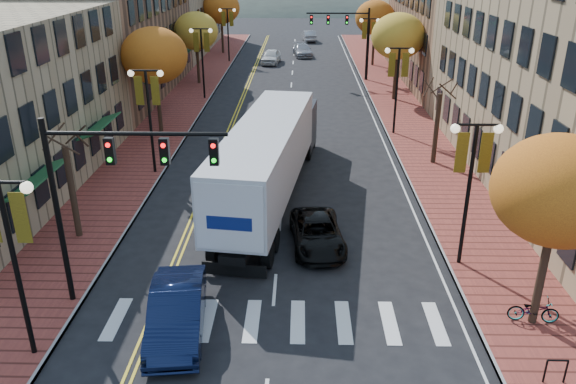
# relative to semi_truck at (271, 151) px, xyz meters

# --- Properties ---
(ground) EXTENTS (200.00, 200.00, 0.00)m
(ground) POSITION_rel_semi_truck_xyz_m (0.55, -12.84, -2.54)
(ground) COLOR black
(ground) RESTS_ON ground
(sidewalk_left) EXTENTS (4.00, 85.00, 0.15)m
(sidewalk_left) POSITION_rel_semi_truck_xyz_m (-8.45, 19.66, -2.47)
(sidewalk_left) COLOR brown
(sidewalk_left) RESTS_ON ground
(sidewalk_right) EXTENTS (4.00, 85.00, 0.15)m
(sidewalk_right) POSITION_rel_semi_truck_xyz_m (9.55, 19.66, -2.47)
(sidewalk_right) COLOR brown
(sidewalk_right) RESTS_ON ground
(building_left_mid) EXTENTS (12.00, 24.00, 11.00)m
(building_left_mid) POSITION_rel_semi_truck_xyz_m (-16.45, 23.16, 2.96)
(building_left_mid) COLOR brown
(building_left_mid) RESTS_ON ground
(building_left_far) EXTENTS (12.00, 26.00, 9.50)m
(building_left_far) POSITION_rel_semi_truck_xyz_m (-16.45, 48.16, 2.21)
(building_left_far) COLOR #9E8966
(building_left_far) RESTS_ON ground
(building_right_mid) EXTENTS (15.00, 24.00, 10.00)m
(building_right_mid) POSITION_rel_semi_truck_xyz_m (19.05, 29.16, 2.46)
(building_right_mid) COLOR brown
(building_right_mid) RESTS_ON ground
(building_right_far) EXTENTS (15.00, 20.00, 11.00)m
(building_right_far) POSITION_rel_semi_truck_xyz_m (19.05, 51.16, 2.96)
(building_right_far) COLOR #9E8966
(building_right_far) RESTS_ON ground
(tree_left_a) EXTENTS (0.28, 0.28, 4.20)m
(tree_left_a) POSITION_rel_semi_truck_xyz_m (-8.45, -4.84, -0.29)
(tree_left_a) COLOR #382619
(tree_left_a) RESTS_ON sidewalk_left
(tree_left_b) EXTENTS (4.48, 4.48, 7.21)m
(tree_left_b) POSITION_rel_semi_truck_xyz_m (-8.45, 11.16, 2.91)
(tree_left_b) COLOR #382619
(tree_left_b) RESTS_ON sidewalk_left
(tree_left_c) EXTENTS (4.16, 4.16, 6.69)m
(tree_left_c) POSITION_rel_semi_truck_xyz_m (-8.45, 27.16, 2.51)
(tree_left_c) COLOR #382619
(tree_left_c) RESTS_ON sidewalk_left
(tree_left_d) EXTENTS (4.61, 4.61, 7.42)m
(tree_left_d) POSITION_rel_semi_truck_xyz_m (-8.45, 45.16, 3.06)
(tree_left_d) COLOR #382619
(tree_left_d) RESTS_ON sidewalk_left
(tree_right_a) EXTENTS (4.16, 4.16, 6.69)m
(tree_right_a) POSITION_rel_semi_truck_xyz_m (9.55, -10.84, 2.51)
(tree_right_a) COLOR #382619
(tree_right_a) RESTS_ON sidewalk_right
(tree_right_b) EXTENTS (0.28, 0.28, 4.20)m
(tree_right_b) POSITION_rel_semi_truck_xyz_m (9.55, 5.16, -0.29)
(tree_right_b) COLOR #382619
(tree_right_b) RESTS_ON sidewalk_right
(tree_right_c) EXTENTS (4.48, 4.48, 7.21)m
(tree_right_c) POSITION_rel_semi_truck_xyz_m (9.55, 21.16, 2.91)
(tree_right_c) COLOR #382619
(tree_right_c) RESTS_ON sidewalk_right
(tree_right_d) EXTENTS (4.35, 4.35, 7.00)m
(tree_right_d) POSITION_rel_semi_truck_xyz_m (9.55, 37.16, 2.75)
(tree_right_d) COLOR #382619
(tree_right_d) RESTS_ON sidewalk_right
(lamp_left_a) EXTENTS (1.96, 0.36, 6.05)m
(lamp_left_a) POSITION_rel_semi_truck_xyz_m (-6.95, -12.84, 1.75)
(lamp_left_a) COLOR black
(lamp_left_a) RESTS_ON ground
(lamp_left_b) EXTENTS (1.96, 0.36, 6.05)m
(lamp_left_b) POSITION_rel_semi_truck_xyz_m (-6.95, 3.16, 1.75)
(lamp_left_b) COLOR black
(lamp_left_b) RESTS_ON ground
(lamp_left_c) EXTENTS (1.96, 0.36, 6.05)m
(lamp_left_c) POSITION_rel_semi_truck_xyz_m (-6.95, 21.16, 1.75)
(lamp_left_c) COLOR black
(lamp_left_c) RESTS_ON ground
(lamp_left_d) EXTENTS (1.96, 0.36, 6.05)m
(lamp_left_d) POSITION_rel_semi_truck_xyz_m (-6.95, 39.16, 1.75)
(lamp_left_d) COLOR black
(lamp_left_d) RESTS_ON ground
(lamp_right_a) EXTENTS (1.96, 0.36, 6.05)m
(lamp_right_a) POSITION_rel_semi_truck_xyz_m (8.05, -6.84, 1.75)
(lamp_right_a) COLOR black
(lamp_right_a) RESTS_ON ground
(lamp_right_b) EXTENTS (1.96, 0.36, 6.05)m
(lamp_right_b) POSITION_rel_semi_truck_xyz_m (8.05, 11.16, 1.75)
(lamp_right_b) COLOR black
(lamp_right_b) RESTS_ON ground
(lamp_right_c) EXTENTS (1.96, 0.36, 6.05)m
(lamp_right_c) POSITION_rel_semi_truck_xyz_m (8.05, 29.16, 1.75)
(lamp_right_c) COLOR black
(lamp_right_c) RESTS_ON ground
(traffic_mast_near) EXTENTS (6.10, 0.35, 7.00)m
(traffic_mast_near) POSITION_rel_semi_truck_xyz_m (-4.93, -9.85, 2.38)
(traffic_mast_near) COLOR black
(traffic_mast_near) RESTS_ON ground
(traffic_mast_far) EXTENTS (6.10, 0.34, 7.00)m
(traffic_mast_far) POSITION_rel_semi_truck_xyz_m (6.02, 29.15, 2.38)
(traffic_mast_far) COLOR black
(traffic_mast_far) RESTS_ON ground
(semi_truck) EXTENTS (5.07, 17.60, 4.35)m
(semi_truck) POSITION_rel_semi_truck_xyz_m (0.00, 0.00, 0.00)
(semi_truck) COLOR black
(semi_truck) RESTS_ON ground
(navy_sedan) EXTENTS (2.29, 5.12, 1.63)m
(navy_sedan) POSITION_rel_semi_truck_xyz_m (-2.61, -11.51, -1.72)
(navy_sedan) COLOR black
(navy_sedan) RESTS_ON ground
(black_suv) EXTENTS (2.57, 4.82, 1.29)m
(black_suv) POSITION_rel_semi_truck_xyz_m (2.25, -5.35, -1.90)
(black_suv) COLOR black
(black_suv) RESTS_ON ground
(car_far_white) EXTENTS (2.37, 4.85, 1.59)m
(car_far_white) POSITION_rel_semi_truck_xyz_m (-1.99, 38.51, -1.74)
(car_far_white) COLOR silver
(car_far_white) RESTS_ON ground
(car_far_silver) EXTENTS (2.65, 5.27, 1.47)m
(car_far_silver) POSITION_rel_semi_truck_xyz_m (1.63, 43.58, -1.81)
(car_far_silver) COLOR #939299
(car_far_silver) RESTS_ON ground
(car_far_oncoming) EXTENTS (2.13, 4.80, 1.53)m
(car_far_oncoming) POSITION_rel_semi_truck_xyz_m (2.58, 56.18, -1.77)
(car_far_oncoming) COLOR #9E9EA5
(car_far_oncoming) RESTS_ON ground
(bicycle) EXTENTS (1.76, 0.78, 0.90)m
(bicycle) POSITION_rel_semi_truck_xyz_m (9.53, -10.84, -1.94)
(bicycle) COLOR gray
(bicycle) RESTS_ON sidewalk_right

